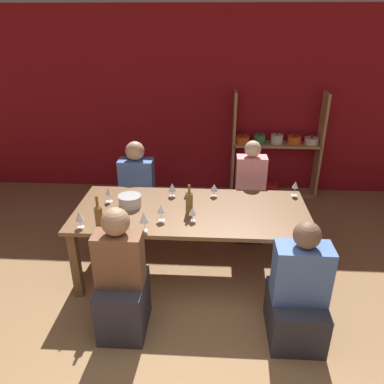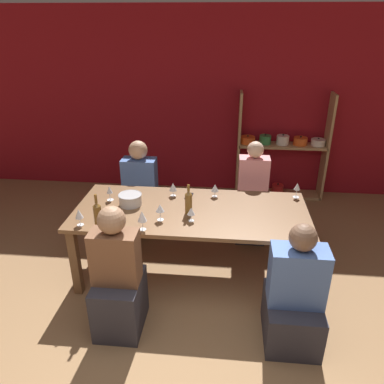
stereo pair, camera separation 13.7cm
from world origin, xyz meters
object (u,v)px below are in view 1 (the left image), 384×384
object	(u,v)px
mixing_bowl	(130,200)
wine_glass_red_b	(172,187)
wine_glass_red_a	(108,192)
wine_bottle_dark	(99,215)
wine_glass_white_a	(161,209)
wine_glass_red_c	(144,218)
dining_table	(191,217)
wine_glass_red_d	(80,216)
person_far_a	(249,202)
shelf_unit	(273,156)
wine_glass_empty_a	(214,188)
person_near_b	(298,298)
cell_phone	(189,196)
person_far_b	(138,199)
wine_glass_empty_c	(193,211)
person_near_a	(122,287)
wine_bottle_green	(189,202)

from	to	relation	value
mixing_bowl	wine_glass_red_b	distance (m)	0.48
wine_glass_red_a	wine_bottle_dark	bearing A→B (deg)	-84.51
mixing_bowl	wine_glass_white_a	world-z (taller)	wine_glass_white_a
wine_bottle_dark	wine_glass_red_c	xyz separation A→B (m)	(0.42, -0.04, 0.01)
wine_bottle_dark	dining_table	bearing A→B (deg)	25.65
mixing_bowl	wine_glass_red_d	xyz separation A→B (m)	(-0.36, -0.46, 0.05)
wine_glass_white_a	wine_glass_red_c	size ratio (longest dim) A/B	0.87
wine_glass_red_c	person_far_a	size ratio (longest dim) A/B	0.15
shelf_unit	dining_table	world-z (taller)	shelf_unit
wine_glass_empty_a	person_near_b	distance (m)	1.43
wine_glass_red_b	wine_glass_red_d	size ratio (longest dim) A/B	0.92
mixing_bowl	dining_table	bearing A→B (deg)	-4.51
wine_glass_red_b	wine_glass_white_a	distance (m)	0.54
wine_glass_red_a	wine_glass_white_a	xyz separation A→B (m)	(0.60, -0.37, 0.01)
dining_table	cell_phone	bearing A→B (deg)	99.06
person_far_b	wine_glass_red_b	bearing A→B (deg)	131.18
wine_glass_white_a	cell_phone	distance (m)	0.60
wine_glass_red_d	wine_glass_empty_c	bearing A→B (deg)	10.07
shelf_unit	wine_glass_empty_c	xyz separation A→B (m)	(-1.08, -2.31, 0.25)
wine_glass_white_a	wine_glass_red_d	distance (m)	0.74
person_near_a	dining_table	bearing A→B (deg)	57.09
wine_glass_white_a	person_far_b	xyz separation A→B (m)	(-0.46, 1.11, -0.45)
wine_glass_red_b	person_near_a	world-z (taller)	person_near_a
wine_glass_red_d	person_far_b	bearing A→B (deg)	78.35
wine_glass_empty_a	cell_phone	xyz separation A→B (m)	(-0.27, -0.03, -0.10)
wine_glass_red_d	person_far_a	bearing A→B (deg)	36.37
wine_glass_red_d	wine_bottle_dark	bearing A→B (deg)	3.90
wine_bottle_green	person_far_a	world-z (taller)	person_far_a
wine_glass_empty_a	person_near_a	size ratio (longest dim) A/B	0.12
wine_glass_red_d	person_near_a	distance (m)	0.76
person_far_a	wine_glass_empty_a	bearing A→B (deg)	47.86
wine_glass_empty_c	person_near_b	world-z (taller)	person_near_b
wine_glass_red_a	shelf_unit	bearing A→B (deg)	44.64
mixing_bowl	person_near_a	world-z (taller)	person_near_a
wine_bottle_green	wine_bottle_dark	size ratio (longest dim) A/B	0.96
mixing_bowl	person_near_b	distance (m)	1.85
cell_phone	wine_glass_empty_a	bearing A→B (deg)	5.42
wine_bottle_green	wine_glass_white_a	xyz separation A→B (m)	(-0.25, -0.16, -0.00)
wine_glass_red_d	person_near_a	world-z (taller)	person_near_a
wine_glass_empty_a	person_near_a	world-z (taller)	person_near_a
wine_glass_red_b	wine_glass_red_a	bearing A→B (deg)	-165.40
wine_glass_white_a	wine_glass_empty_c	bearing A→B (deg)	2.08
mixing_bowl	wine_bottle_dark	world-z (taller)	wine_bottle_dark
dining_table	wine_glass_red_b	size ratio (longest dim) A/B	15.39
wine_glass_white_a	person_far_a	xyz separation A→B (m)	(0.93, 1.05, -0.43)
shelf_unit	wine_glass_red_c	world-z (taller)	shelf_unit
mixing_bowl	person_near_a	size ratio (longest dim) A/B	0.20
wine_glass_empty_c	cell_phone	bearing A→B (deg)	97.81
wine_glass_empty_a	wine_glass_white_a	world-z (taller)	wine_glass_white_a
wine_glass_red_a	wine_glass_empty_a	xyz separation A→B (m)	(1.09, 0.20, -0.01)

